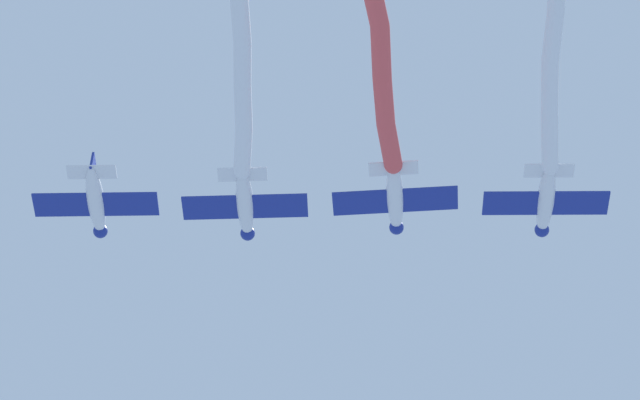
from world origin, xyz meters
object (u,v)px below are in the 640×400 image
(airplane_left_wing, at_px, (395,198))
(airplane_right_wing, at_px, (245,204))
(airplane_lead, at_px, (546,201))
(airplane_slot, at_px, (96,202))

(airplane_left_wing, bearing_deg, airplane_right_wing, 93.19)
(airplane_lead, xyz_separation_m, airplane_slot, (10.25, 18.81, 0.30))
(airplane_lead, distance_m, airplane_slot, 21.42)
(airplane_right_wing, relative_size, airplane_slot, 0.99)
(airplane_left_wing, distance_m, airplane_right_wing, 7.15)
(airplane_slot, bearing_deg, airplane_lead, -90.06)
(airplane_left_wing, height_order, airplane_slot, same)
(airplane_left_wing, bearing_deg, airplane_lead, -86.80)
(airplane_lead, relative_size, airplane_left_wing, 1.02)
(airplane_right_wing, height_order, airplane_slot, airplane_slot)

